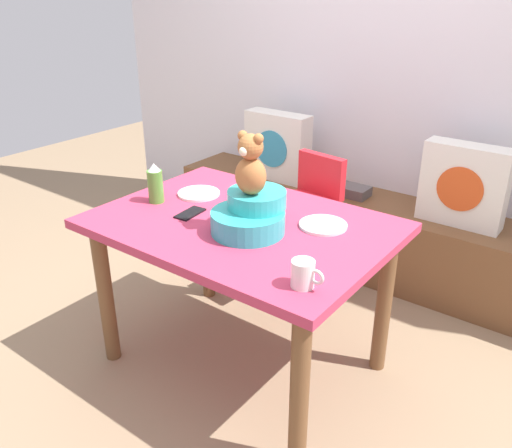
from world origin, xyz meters
The scene contains 16 objects.
ground_plane centered at (0.00, 0.00, 0.00)m, with size 8.00×8.00×0.00m, color #8C7256.
back_wall centered at (0.00, 1.46, 1.30)m, with size 4.40×0.10×2.60m, color silver.
window_bench centered at (0.00, 1.19, 0.23)m, with size 2.60×0.44×0.46m, color brown.
pillow_floral_left centered at (-0.63, 1.17, 0.68)m, with size 0.44×0.15×0.44m.
pillow_floral_right centered at (0.58, 1.17, 0.68)m, with size 0.44×0.15×0.44m.
book_stack centered at (-0.08, 1.19, 0.49)m, with size 0.20×0.14×0.06m, color #595252.
dining_table centered at (0.00, 0.00, 0.63)m, with size 1.24×0.88×0.74m.
highchair centered at (-0.14, 0.75, 0.52)m, with size 0.36×0.48×0.79m.
infant_seat_teal centered at (0.09, -0.05, 0.81)m, with size 0.30×0.33×0.16m.
teddy_bear centered at (0.09, -0.05, 1.02)m, with size 0.13×0.12×0.25m.
ketchup_bottle centered at (-0.45, -0.06, 0.83)m, with size 0.07×0.07×0.18m.
coffee_mug centered at (0.49, -0.29, 0.79)m, with size 0.12×0.08×0.09m.
dinner_plate_near centered at (-0.35, 0.12, 0.75)m, with size 0.20×0.20×0.01m, color white.
dinner_plate_far centered at (0.30, 0.16, 0.75)m, with size 0.20×0.20×0.01m, color white.
cell_phone centered at (-0.23, -0.08, 0.74)m, with size 0.07×0.14×0.01m, color black.
table_fork centered at (-0.08, 0.17, 0.74)m, with size 0.02×0.17×0.01m, color silver.
Camera 1 is at (1.27, -1.59, 1.67)m, focal length 37.13 mm.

